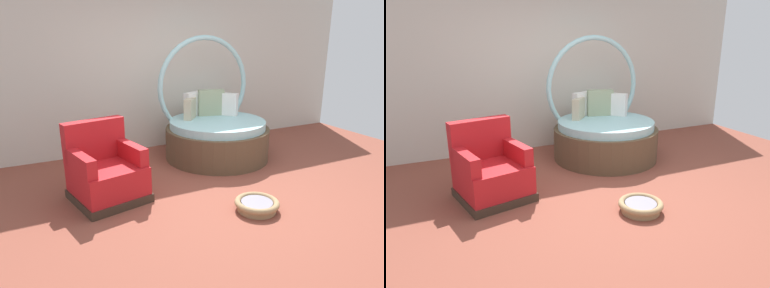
{
  "view_description": "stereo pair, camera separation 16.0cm",
  "coord_description": "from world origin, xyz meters",
  "views": [
    {
      "loc": [
        -2.14,
        -3.39,
        1.94
      ],
      "look_at": [
        -0.15,
        0.61,
        0.55
      ],
      "focal_mm": 33.18,
      "sensor_mm": 36.0,
      "label": 1
    },
    {
      "loc": [
        -2.0,
        -3.45,
        1.94
      ],
      "look_at": [
        -0.15,
        0.61,
        0.55
      ],
      "focal_mm": 33.18,
      "sensor_mm": 36.0,
      "label": 2
    }
  ],
  "objects": [
    {
      "name": "round_daybed",
      "position": [
        0.68,
        1.43,
        0.41
      ],
      "size": [
        1.66,
        1.66,
        1.92
      ],
      "color": "brown",
      "rests_on": "ground_plane"
    },
    {
      "name": "ground_plane",
      "position": [
        0.0,
        0.0,
        -0.01
      ],
      "size": [
        8.0,
        8.0,
        0.02
      ],
      "primitive_type": "cube",
      "color": "brown"
    },
    {
      "name": "pet_basket",
      "position": [
        0.15,
        -0.44,
        0.07
      ],
      "size": [
        0.51,
        0.51,
        0.13
      ],
      "color": "#9E7F56",
      "rests_on": "ground_plane"
    },
    {
      "name": "back_wall",
      "position": [
        0.0,
        2.44,
        1.54
      ],
      "size": [
        8.0,
        0.12,
        3.08
      ],
      "primitive_type": "cube",
      "color": "beige",
      "rests_on": "ground_plane"
    },
    {
      "name": "red_armchair",
      "position": [
        -1.3,
        0.65,
        0.33
      ],
      "size": [
        0.95,
        0.95,
        0.94
      ],
      "color": "#38281E",
      "rests_on": "ground_plane"
    }
  ]
}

